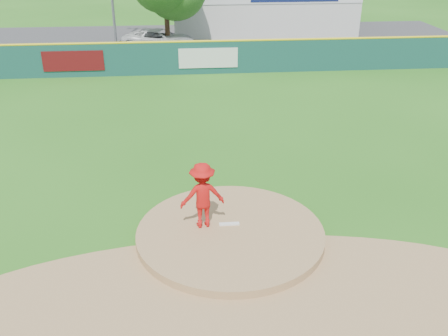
{
  "coord_description": "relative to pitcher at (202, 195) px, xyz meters",
  "views": [
    {
      "loc": [
        -1.33,
        -12.24,
        8.28
      ],
      "look_at": [
        0.0,
        2.0,
        1.3
      ],
      "focal_mm": 40.0,
      "sensor_mm": 36.0,
      "label": 1
    }
  ],
  "objects": [
    {
      "name": "ground",
      "position": [
        0.78,
        -0.35,
        -1.26
      ],
      "size": [
        120.0,
        120.0,
        0.0
      ],
      "primitive_type": "plane",
      "color": "#286B19",
      "rests_on": "ground"
    },
    {
      "name": "pitcher",
      "position": [
        0.0,
        0.0,
        0.0
      ],
      "size": [
        1.4,
        0.94,
        2.02
      ],
      "primitive_type": "imported",
      "rotation": [
        0.0,
        0.0,
        3.29
      ],
      "color": "red",
      "rests_on": "pitchers_mound"
    },
    {
      "name": "van",
      "position": [
        -1.83,
        24.57,
        -0.5
      ],
      "size": [
        5.79,
        3.85,
        1.48
      ],
      "primitive_type": "imported",
      "rotation": [
        0.0,
        0.0,
        1.28
      ],
      "color": "silver",
      "rests_on": "parking_lot"
    },
    {
      "name": "outfield_fence",
      "position": [
        0.78,
        17.65,
        -0.17
      ],
      "size": [
        40.0,
        0.14,
        2.07
      ],
      "color": "#14433F",
      "rests_on": "ground"
    },
    {
      "name": "pitching_rubber",
      "position": [
        0.78,
        -0.05,
        -0.99
      ],
      "size": [
        0.6,
        0.15,
        0.04
      ],
      "primitive_type": "cube",
      "color": "white",
      "rests_on": "pitchers_mound"
    },
    {
      "name": "fence_banners",
      "position": [
        -2.73,
        17.57,
        -0.26
      ],
      "size": [
        11.66,
        0.04,
        1.2
      ],
      "color": "#5A0C10",
      "rests_on": "ground"
    },
    {
      "name": "infield_dirt_arc",
      "position": [
        0.78,
        -3.35,
        -1.25
      ],
      "size": [
        15.4,
        15.4,
        0.01
      ],
      "primitive_type": "cylinder",
      "color": "#9E774C",
      "rests_on": "ground"
    },
    {
      "name": "pool_building_grp",
      "position": [
        6.78,
        31.64,
        0.41
      ],
      "size": [
        15.2,
        8.2,
        3.31
      ],
      "color": "silver",
      "rests_on": "ground"
    },
    {
      "name": "pitchers_mound",
      "position": [
        0.78,
        -0.35,
        -1.26
      ],
      "size": [
        5.5,
        5.5,
        0.5
      ],
      "primitive_type": "cylinder",
      "color": "#9E774C",
      "rests_on": "ground"
    },
    {
      "name": "parking_lot",
      "position": [
        0.78,
        26.65,
        -1.25
      ],
      "size": [
        44.0,
        16.0,
        0.02
      ],
      "primitive_type": "cube",
      "color": "#38383A",
      "rests_on": "ground"
    }
  ]
}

